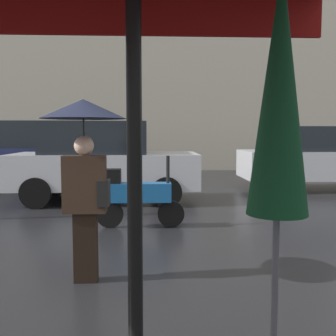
{
  "coord_description": "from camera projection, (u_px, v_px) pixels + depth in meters",
  "views": [
    {
      "loc": [
        0.65,
        -2.89,
        1.62
      ],
      "look_at": [
        1.01,
        4.99,
        0.93
      ],
      "focal_mm": 42.77,
      "sensor_mm": 36.0,
      "label": 1
    }
  ],
  "objects": [
    {
      "name": "parked_scooter",
      "position": [
        138.0,
        195.0,
        6.84
      ],
      "size": [
        1.51,
        0.32,
        1.23
      ],
      "rotation": [
        0.0,
        0.0,
        -0.07
      ],
      "color": "black",
      "rests_on": "ground"
    },
    {
      "name": "folded_patio_umbrella_near",
      "position": [
        279.0,
        116.0,
        2.03
      ],
      "size": [
        0.43,
        0.43,
        2.48
      ],
      "color": "black",
      "rests_on": "ground"
    },
    {
      "name": "parked_car_right",
      "position": [
        317.0,
        157.0,
        11.45
      ],
      "size": [
        4.36,
        2.06,
        1.8
      ],
      "rotation": [
        0.0,
        0.0,
        -0.04
      ],
      "color": "silver",
      "rests_on": "ground"
    },
    {
      "name": "parked_car_distant",
      "position": [
        103.0,
        161.0,
        9.45
      ],
      "size": [
        4.33,
        1.96,
        1.88
      ],
      "rotation": [
        0.0,
        0.0,
        3.26
      ],
      "color": "silver",
      "rests_on": "ground"
    },
    {
      "name": "building_block",
      "position": [
        135.0,
        31.0,
        18.16
      ],
      "size": [
        18.48,
        2.88,
        12.5
      ],
      "primitive_type": "cube",
      "color": "#B2A893",
      "rests_on": "ground"
    },
    {
      "name": "parked_car_left",
      "position": [
        55.0,
        153.0,
        12.26
      ],
      "size": [
        4.47,
        2.02,
        1.97
      ],
      "rotation": [
        0.0,
        0.0,
        3.35
      ],
      "color": "#1E234C",
      "rests_on": "ground"
    },
    {
      "name": "pedestrian_with_umbrella",
      "position": [
        84.0,
        144.0,
        4.26
      ],
      "size": [
        0.91,
        0.91,
        1.98
      ],
      "rotation": [
        0.0,
        0.0,
        5.75
      ],
      "color": "black",
      "rests_on": "ground"
    }
  ]
}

